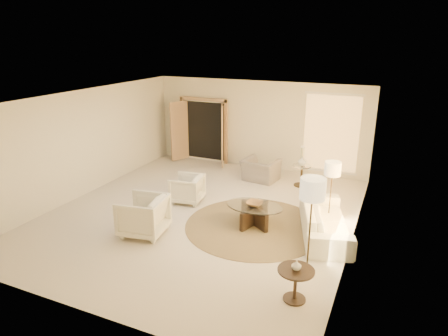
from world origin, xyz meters
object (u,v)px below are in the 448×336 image
at_px(side_table, 302,173).
at_px(side_vase, 302,161).
at_px(accent_chair, 261,166).
at_px(end_table, 296,279).
at_px(floor_lamp_far, 312,193).
at_px(floor_lamp_near, 333,172).
at_px(bowl, 255,204).
at_px(coffee_table, 254,213).
at_px(end_vase, 296,265).
at_px(sofa, 325,219).
at_px(armchair_left, 187,187).
at_px(armchair_right, 143,214).

distance_m(side_table, side_vase, 0.37).
distance_m(accent_chair, end_table, 5.69).
bearing_deg(accent_chair, floor_lamp_far, 127.27).
distance_m(accent_chair, floor_lamp_near, 3.30).
relative_size(accent_chair, floor_lamp_near, 0.67).
height_order(accent_chair, bowl, accent_chair).
distance_m(accent_chair, coffee_table, 2.99).
relative_size(end_table, end_vase, 3.57).
xyz_separation_m(sofa, side_table, (-1.16, 2.69, 0.03)).
xyz_separation_m(armchair_left, coffee_table, (2.06, -0.57, -0.09)).
xyz_separation_m(armchair_right, end_table, (3.59, -0.93, -0.08)).
bearing_deg(floor_lamp_near, side_vase, 118.13).
height_order(end_table, floor_lamp_near, floor_lamp_near).
bearing_deg(bowl, coffee_table, -90.00).
bearing_deg(end_table, side_vase, 102.53).
distance_m(armchair_left, side_vase, 3.40).
bearing_deg(floor_lamp_far, bowl, 137.46).
bearing_deg(bowl, armchair_left, 164.63).
bearing_deg(accent_chair, bowl, 114.57).
bearing_deg(coffee_table, sofa, 8.10).
relative_size(armchair_right, accent_chair, 0.95).
xyz_separation_m(armchair_left, side_vase, (2.44, 2.35, 0.35)).
xyz_separation_m(side_table, floor_lamp_far, (1.16, -4.32, 1.18)).
bearing_deg(bowl, armchair_right, -146.08).
relative_size(sofa, accent_chair, 2.38).
bearing_deg(armchair_right, end_table, 66.70).
distance_m(end_vase, side_vase, 5.35).
bearing_deg(end_table, floor_lamp_far, 90.00).
bearing_deg(sofa, side_table, 6.25).
distance_m(bowl, side_vase, 2.94).
relative_size(sofa, side_vase, 9.11).
xyz_separation_m(armchair_right, bowl, (2.05, 1.38, 0.05)).
distance_m(floor_lamp_far, end_vase, 1.27).
height_order(sofa, armchair_right, armchair_right).
height_order(bowl, end_vase, end_vase).
bearing_deg(coffee_table, end_table, -56.32).
height_order(sofa, side_table, sofa).
height_order(floor_lamp_near, bowl, floor_lamp_near).
distance_m(floor_lamp_far, side_vase, 4.55).
height_order(floor_lamp_near, side_vase, floor_lamp_near).
bearing_deg(bowl, end_vase, -56.32).
bearing_deg(end_table, armchair_right, 165.51).
bearing_deg(accent_chair, armchair_right, 82.24).
distance_m(armchair_left, accent_chair, 2.60).
bearing_deg(end_vase, armchair_right, 165.51).
height_order(end_table, end_vase, end_vase).
relative_size(armchair_left, end_table, 1.31).
bearing_deg(side_vase, bowl, -97.39).
xyz_separation_m(sofa, armchair_right, (-3.59, -1.60, 0.13)).
xyz_separation_m(accent_chair, coffee_table, (0.84, -2.86, -0.13)).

